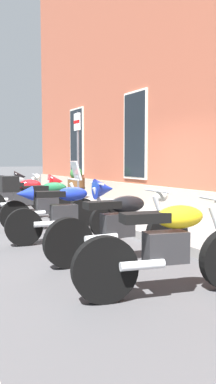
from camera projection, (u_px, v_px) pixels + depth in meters
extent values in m
plane|color=#424244|center=(95.00, 225.00, 8.43)|extent=(140.00, 140.00, 0.00)
cube|color=slate|center=(141.00, 217.00, 8.96)|extent=(27.32, 2.35, 0.15)
cube|color=gray|center=(180.00, 203.00, 9.47)|extent=(21.32, 0.10, 0.70)
cube|color=silver|center=(77.00, 141.00, 14.97)|extent=(1.22, 0.06, 2.52)
cube|color=black|center=(76.00, 141.00, 14.96)|extent=(1.10, 0.03, 2.40)
cube|color=silver|center=(135.00, 135.00, 11.21)|extent=(1.22, 0.06, 2.52)
cube|color=black|center=(134.00, 135.00, 11.20)|extent=(1.10, 0.03, 2.40)
cylinder|color=black|center=(22.00, 195.00, 11.75)|extent=(0.24, 0.67, 0.66)
cylinder|color=silver|center=(18.00, 186.00, 11.70)|extent=(0.13, 0.33, 0.66)
ellipsoid|color=black|center=(1.00, 179.00, 11.54)|extent=(0.35, 0.56, 0.24)
cylinder|color=silver|center=(15.00, 173.00, 11.65)|extent=(0.62, 0.15, 0.04)
cone|color=black|center=(20.00, 177.00, 11.69)|extent=(0.42, 0.40, 0.36)
cylinder|color=black|center=(41.00, 200.00, 10.62)|extent=(0.24, 0.61, 0.60)
cylinder|color=silver|center=(37.00, 190.00, 10.57)|extent=(0.13, 0.34, 0.70)
cube|color=#28282B|center=(11.00, 194.00, 10.38)|extent=(0.30, 0.47, 0.32)
ellipsoid|color=slate|center=(16.00, 181.00, 10.39)|extent=(0.36, 0.56, 0.24)
cube|color=black|center=(1.00, 181.00, 10.29)|extent=(0.31, 0.51, 0.10)
cylinder|color=silver|center=(34.00, 175.00, 10.51)|extent=(0.62, 0.16, 0.04)
sphere|color=silver|center=(37.00, 177.00, 10.54)|extent=(0.18, 0.18, 0.18)
cylinder|color=black|center=(58.00, 204.00, 9.35)|extent=(0.24, 0.67, 0.66)
cylinder|color=silver|center=(54.00, 193.00, 9.29)|extent=(0.13, 0.33, 0.66)
cube|color=#28282B|center=(23.00, 198.00, 9.09)|extent=(0.30, 0.47, 0.32)
ellipsoid|color=red|center=(30.00, 185.00, 9.11)|extent=(0.35, 0.56, 0.24)
cube|color=black|center=(13.00, 185.00, 9.00)|extent=(0.31, 0.51, 0.10)
cylinder|color=silver|center=(50.00, 177.00, 9.24)|extent=(0.62, 0.15, 0.04)
cylinder|color=silver|center=(11.00, 204.00, 8.90)|extent=(0.17, 0.46, 0.09)
cone|color=red|center=(56.00, 181.00, 9.29)|extent=(0.42, 0.40, 0.36)
cylinder|color=black|center=(82.00, 212.00, 8.16)|extent=(0.16, 0.61, 0.60)
cylinder|color=black|center=(15.00, 216.00, 7.60)|extent=(0.16, 0.61, 0.60)
cylinder|color=silver|center=(77.00, 199.00, 8.10)|extent=(0.09, 0.34, 0.70)
cube|color=#28282B|center=(47.00, 205.00, 7.84)|extent=(0.25, 0.45, 0.32)
ellipsoid|color=#195633|center=(54.00, 188.00, 7.88)|extent=(0.29, 0.54, 0.24)
cube|color=black|center=(35.00, 188.00, 7.72)|extent=(0.25, 0.49, 0.10)
cylinder|color=silver|center=(73.00, 179.00, 8.03)|extent=(0.62, 0.08, 0.04)
cylinder|color=silver|center=(34.00, 213.00, 7.62)|extent=(0.12, 0.45, 0.09)
cube|color=#B2BCC6|center=(76.00, 171.00, 8.04)|extent=(0.37, 0.16, 0.40)
cube|color=black|center=(9.00, 184.00, 7.50)|extent=(0.38, 0.34, 0.30)
cylinder|color=black|center=(107.00, 222.00, 6.84)|extent=(0.20, 0.62, 0.61)
cylinder|color=black|center=(24.00, 227.00, 6.33)|extent=(0.20, 0.62, 0.61)
cylinder|color=silver|center=(101.00, 206.00, 6.78)|extent=(0.11, 0.34, 0.69)
cube|color=#28282B|center=(64.00, 214.00, 6.55)|extent=(0.27, 0.46, 0.32)
ellipsoid|color=#192D9E|center=(72.00, 194.00, 6.58)|extent=(0.32, 0.55, 0.24)
cube|color=black|center=(50.00, 194.00, 6.45)|extent=(0.28, 0.50, 0.10)
cylinder|color=silver|center=(97.00, 183.00, 6.72)|extent=(0.62, 0.11, 0.04)
cylinder|color=silver|center=(48.00, 224.00, 6.35)|extent=(0.15, 0.46, 0.09)
cone|color=#192D9E|center=(104.00, 189.00, 6.77)|extent=(0.40, 0.38, 0.36)
cone|color=#192D9E|center=(24.00, 194.00, 6.30)|extent=(0.27, 0.29, 0.24)
cylinder|color=black|center=(167.00, 233.00, 5.68)|extent=(0.14, 0.66, 0.66)
cylinder|color=black|center=(68.00, 243.00, 5.03)|extent=(0.14, 0.66, 0.66)
cylinder|color=silver|center=(162.00, 216.00, 5.62)|extent=(0.08, 0.31, 0.64)
cube|color=#28282B|center=(118.00, 225.00, 5.32)|extent=(0.24, 0.45, 0.32)
ellipsoid|color=black|center=(127.00, 204.00, 5.36)|extent=(0.28, 0.53, 0.24)
cube|color=black|center=(102.00, 205.00, 5.20)|extent=(0.24, 0.49, 0.10)
cylinder|color=silver|center=(157.00, 191.00, 5.55)|extent=(0.62, 0.06, 0.04)
cylinder|color=silver|center=(101.00, 238.00, 5.09)|extent=(0.11, 0.45, 0.09)
sphere|color=silver|center=(162.00, 195.00, 5.59)|extent=(0.18, 0.18, 0.18)
cylinder|color=black|center=(105.00, 270.00, 3.80)|extent=(0.25, 0.68, 0.66)
cube|color=#28282B|center=(166.00, 247.00, 3.96)|extent=(0.30, 0.47, 0.32)
ellipsoid|color=gold|center=(179.00, 217.00, 3.98)|extent=(0.36, 0.56, 0.24)
cube|color=black|center=(145.00, 218.00, 3.87)|extent=(0.31, 0.51, 0.10)
cylinder|color=silver|center=(216.00, 199.00, 4.08)|extent=(0.62, 0.16, 0.04)
cylinder|color=silver|center=(142.00, 265.00, 3.78)|extent=(0.18, 0.46, 0.09)
cylinder|color=#4C4C51|center=(78.00, 160.00, 10.15)|extent=(0.06, 0.06, 2.48)
cube|color=white|center=(77.00, 122.00, 10.06)|extent=(0.36, 0.03, 0.44)
cube|color=red|center=(77.00, 122.00, 10.05)|extent=(0.36, 0.01, 0.08)
cylinder|color=brown|center=(76.00, 188.00, 12.72)|extent=(0.56, 0.56, 0.67)
cylinder|color=black|center=(76.00, 188.00, 12.72)|extent=(0.59, 0.59, 0.04)
sphere|color=#28602D|center=(76.00, 173.00, 12.68)|extent=(0.40, 0.40, 0.40)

